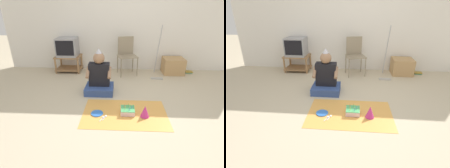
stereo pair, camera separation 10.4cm
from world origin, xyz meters
TOP-DOWN VIEW (x-y plane):
  - ground_plane at (0.00, 0.00)m, footprint 16.00×16.00m
  - wall_back at (0.00, 2.11)m, footprint 6.40×0.06m
  - tv_stand at (-1.51, 1.83)m, footprint 0.65×0.49m
  - tv at (-1.51, 1.83)m, footprint 0.50×0.48m
  - folding_chair at (-0.00, 1.73)m, footprint 0.54×0.49m
  - cardboard_box_stack at (1.20, 1.81)m, footprint 0.51×0.47m
  - dust_mop at (0.73, 1.49)m, footprint 0.28×0.46m
  - book_pile at (1.63, 1.82)m, footprint 0.18×0.12m
  - person_seated at (-0.56, 0.63)m, footprint 0.55×0.47m
  - party_cloth at (-0.06, -0.16)m, footprint 1.35×0.87m
  - birthday_cake at (-0.01, -0.15)m, footprint 0.22×0.22m
  - party_hat_blue at (0.25, -0.23)m, footprint 0.14×0.14m
  - paper_plate at (-0.51, -0.19)m, footprint 0.19×0.19m
  - plastic_spoon_near at (-0.36, -0.28)m, footprint 0.07×0.14m
  - plastic_spoon_far at (-0.40, -0.31)m, footprint 0.07×0.14m

SIDE VIEW (x-z plane):
  - ground_plane at x=0.00m, z-range 0.00..0.00m
  - party_cloth at x=-0.06m, z-range 0.00..0.01m
  - paper_plate at x=-0.51m, z-range 0.01..0.02m
  - plastic_spoon_near at x=-0.36m, z-range 0.01..0.02m
  - plastic_spoon_far at x=-0.40m, z-range 0.01..0.02m
  - book_pile at x=1.63m, z-range 0.00..0.05m
  - birthday_cake at x=-0.01m, z-range -0.03..0.12m
  - party_hat_blue at x=0.25m, z-range 0.01..0.20m
  - cardboard_box_stack at x=1.20m, z-range 0.00..0.40m
  - tv_stand at x=-1.51m, z-range 0.04..0.46m
  - person_seated at x=-0.56m, z-range -0.15..0.73m
  - dust_mop at x=0.73m, z-range -0.25..0.98m
  - folding_chair at x=0.00m, z-range 0.08..1.00m
  - tv at x=-1.51m, z-range 0.42..0.88m
  - wall_back at x=0.00m, z-range 0.00..2.55m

